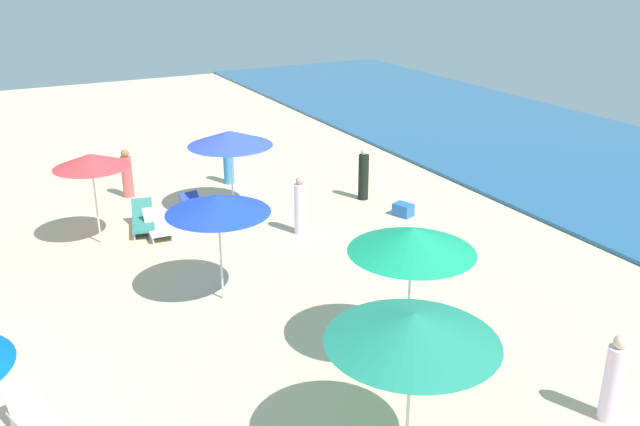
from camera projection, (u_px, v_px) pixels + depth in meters
umbrella_0 at (91, 161)px, 17.43m from camera, size 1.94×1.94×2.47m
lounge_chair_0_0 at (143, 222)px, 18.96m from camera, size 1.54×0.89×0.75m
lounge_chair_0_1 at (158, 227)px, 18.68m from camera, size 1.39×0.66×0.61m
umbrella_1 at (412, 240)px, 12.17m from camera, size 2.33×2.33×2.71m
umbrella_2 at (230, 138)px, 19.70m from camera, size 2.49×2.49×2.46m
lounge_chair_2_0 at (198, 212)px, 19.61m from camera, size 1.40×0.84×0.73m
umbrella_3 at (218, 204)px, 14.51m from camera, size 2.27×2.27×2.48m
lounge_chair_4_1 at (38, 420)px, 10.95m from camera, size 1.54×0.99×0.72m
umbrella_5 at (413, 328)px, 9.43m from camera, size 2.50×2.50×2.66m
beachgoer_0 at (229, 163)px, 22.65m from camera, size 0.40×0.40×1.51m
beachgoer_1 at (614, 381)px, 11.14m from camera, size 0.48×0.48×1.59m
beachgoer_3 at (364, 175)px, 21.16m from camera, size 0.45×0.45×1.66m
beachgoer_4 at (127, 175)px, 21.38m from camera, size 0.45×0.45×1.55m
beachgoer_5 at (300, 207)px, 18.59m from camera, size 0.35×0.35×1.65m
cooler_box_1 at (403, 210)px, 20.02m from camera, size 0.65×0.56×0.37m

